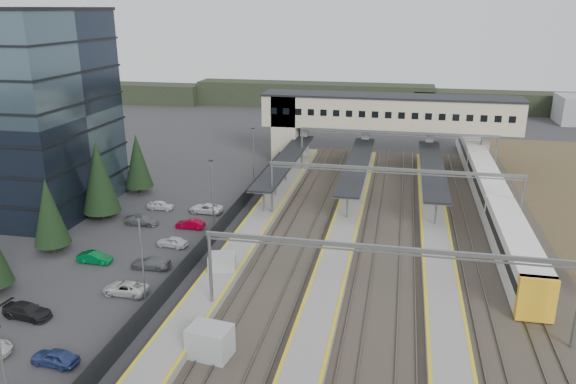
% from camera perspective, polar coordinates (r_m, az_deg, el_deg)
% --- Properties ---
extents(ground, '(220.00, 220.00, 0.00)m').
position_cam_1_polar(ground, '(54.80, -2.95, -8.04)').
color(ground, '#2B2B2D').
rests_on(ground, ground).
extents(conifer_row, '(4.42, 49.82, 9.50)m').
position_cam_1_polar(conifer_row, '(58.99, -25.23, -2.78)').
color(conifer_row, black).
rests_on(conifer_row, ground).
extents(car_park, '(10.47, 44.63, 1.26)m').
position_cam_1_polar(car_park, '(53.37, -18.75, -9.11)').
color(car_park, maroon).
rests_on(car_park, ground).
extents(lampposts, '(0.50, 53.25, 8.07)m').
position_cam_1_polar(lampposts, '(56.55, -10.58, -2.69)').
color(lampposts, slate).
rests_on(lampposts, ground).
extents(fence, '(0.08, 90.00, 2.00)m').
position_cam_1_polar(fence, '(60.52, -7.76, -4.52)').
color(fence, '#26282B').
rests_on(fence, ground).
extents(relay_cabin_near, '(3.30, 2.62, 2.51)m').
position_cam_1_polar(relay_cabin_near, '(42.25, -7.92, -14.91)').
color(relay_cabin_near, '#96999B').
rests_on(relay_cabin_near, ground).
extents(relay_cabin_far, '(2.95, 2.65, 2.30)m').
position_cam_1_polar(relay_cabin_far, '(53.50, -6.72, -7.46)').
color(relay_cabin_far, '#96999B').
rests_on(relay_cabin_far, ground).
extents(rail_corridor, '(34.00, 90.00, 0.92)m').
position_cam_1_polar(rail_corridor, '(57.80, 7.37, -6.40)').
color(rail_corridor, '#353128').
rests_on(rail_corridor, ground).
extents(canopies, '(23.10, 30.00, 3.28)m').
position_cam_1_polar(canopies, '(77.43, 7.06, 2.88)').
color(canopies, black).
rests_on(canopies, ground).
extents(footbridge, '(40.40, 6.40, 11.20)m').
position_cam_1_polar(footbridge, '(91.11, 8.42, 7.73)').
color(footbridge, tan).
rests_on(footbridge, ground).
extents(gantries, '(28.40, 62.28, 7.17)m').
position_cam_1_polar(gantries, '(53.70, 10.27, -1.92)').
color(gantries, slate).
rests_on(gantries, ground).
extents(train, '(2.99, 62.38, 3.76)m').
position_cam_1_polar(train, '(77.56, 19.55, 0.60)').
color(train, white).
rests_on(train, ground).
extents(treeline_far, '(170.00, 19.00, 7.00)m').
position_cam_1_polar(treeline_far, '(141.83, 16.22, 8.88)').
color(treeline_far, black).
rests_on(treeline_far, ground).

